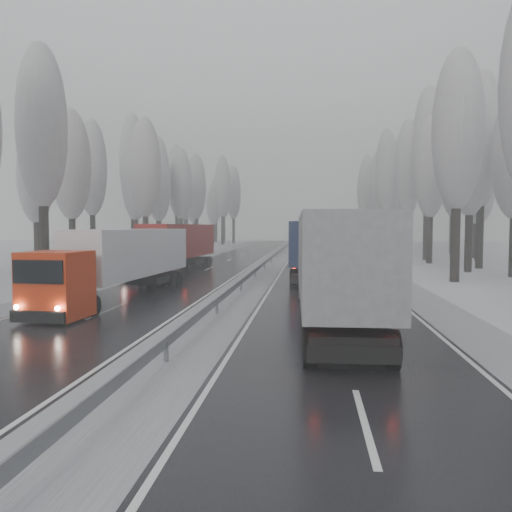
% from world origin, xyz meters
% --- Properties ---
extents(ground, '(260.00, 260.00, 0.00)m').
position_xyz_m(ground, '(0.00, 0.00, 0.00)').
color(ground, silver).
rests_on(ground, ground).
extents(carriageway_right, '(7.50, 200.00, 0.03)m').
position_xyz_m(carriageway_right, '(5.25, 30.00, 0.01)').
color(carriageway_right, black).
rests_on(carriageway_right, ground).
extents(carriageway_left, '(7.50, 200.00, 0.03)m').
position_xyz_m(carriageway_left, '(-5.25, 30.00, 0.01)').
color(carriageway_left, black).
rests_on(carriageway_left, ground).
extents(median_slush, '(3.00, 200.00, 0.04)m').
position_xyz_m(median_slush, '(0.00, 30.00, 0.02)').
color(median_slush, '#ACB0B4').
rests_on(median_slush, ground).
extents(shoulder_right, '(2.40, 200.00, 0.04)m').
position_xyz_m(shoulder_right, '(10.20, 30.00, 0.02)').
color(shoulder_right, '#ACB0B4').
rests_on(shoulder_right, ground).
extents(shoulder_left, '(2.40, 200.00, 0.04)m').
position_xyz_m(shoulder_left, '(-10.20, 30.00, 0.02)').
color(shoulder_left, '#ACB0B4').
rests_on(shoulder_left, ground).
extents(median_guardrail, '(0.12, 200.00, 0.76)m').
position_xyz_m(median_guardrail, '(0.00, 29.99, 0.60)').
color(median_guardrail, slate).
rests_on(median_guardrail, ground).
extents(tree_18, '(3.60, 3.60, 16.58)m').
position_xyz_m(tree_18, '(14.51, 27.03, 10.70)').
color(tree_18, black).
rests_on(tree_18, ground).
extents(tree_20, '(3.60, 3.60, 15.71)m').
position_xyz_m(tree_20, '(17.90, 35.17, 10.14)').
color(tree_20, black).
rests_on(tree_20, ground).
extents(tree_21, '(3.60, 3.60, 18.62)m').
position_xyz_m(tree_21, '(20.12, 39.17, 12.00)').
color(tree_21, black).
rests_on(tree_21, ground).
extents(tree_22, '(3.60, 3.60, 15.86)m').
position_xyz_m(tree_22, '(17.02, 45.60, 10.24)').
color(tree_22, black).
rests_on(tree_22, ground).
extents(tree_23, '(3.60, 3.60, 13.55)m').
position_xyz_m(tree_23, '(23.31, 49.60, 8.77)').
color(tree_23, black).
rests_on(tree_23, ground).
extents(tree_24, '(3.60, 3.60, 20.49)m').
position_xyz_m(tree_24, '(17.90, 51.02, 13.19)').
color(tree_24, black).
rests_on(tree_24, ground).
extents(tree_25, '(3.60, 3.60, 19.44)m').
position_xyz_m(tree_25, '(24.81, 55.02, 12.52)').
color(tree_25, black).
rests_on(tree_25, ground).
extents(tree_26, '(3.60, 3.60, 18.78)m').
position_xyz_m(tree_26, '(17.56, 61.27, 12.10)').
color(tree_26, black).
rests_on(tree_26, ground).
extents(tree_27, '(3.60, 3.60, 17.62)m').
position_xyz_m(tree_27, '(24.72, 65.27, 11.36)').
color(tree_27, black).
rests_on(tree_27, ground).
extents(tree_28, '(3.60, 3.60, 19.62)m').
position_xyz_m(tree_28, '(16.34, 71.95, 12.64)').
color(tree_28, black).
rests_on(tree_28, ground).
extents(tree_29, '(3.60, 3.60, 18.11)m').
position_xyz_m(tree_29, '(23.71, 75.95, 11.67)').
color(tree_29, black).
rests_on(tree_29, ground).
extents(tree_30, '(3.60, 3.60, 17.86)m').
position_xyz_m(tree_30, '(16.56, 81.70, 11.52)').
color(tree_30, black).
rests_on(tree_30, ground).
extents(tree_31, '(3.60, 3.60, 18.58)m').
position_xyz_m(tree_31, '(22.48, 85.70, 11.97)').
color(tree_31, black).
rests_on(tree_31, ground).
extents(tree_32, '(3.60, 3.60, 17.33)m').
position_xyz_m(tree_32, '(16.63, 89.21, 11.18)').
color(tree_32, black).
rests_on(tree_32, ground).
extents(tree_33, '(3.60, 3.60, 14.33)m').
position_xyz_m(tree_33, '(19.77, 93.21, 9.26)').
color(tree_33, black).
rests_on(tree_33, ground).
extents(tree_34, '(3.60, 3.60, 17.63)m').
position_xyz_m(tree_34, '(15.73, 96.32, 11.37)').
color(tree_34, black).
rests_on(tree_34, ground).
extents(tree_35, '(3.60, 3.60, 18.25)m').
position_xyz_m(tree_35, '(24.94, 100.32, 11.77)').
color(tree_35, black).
rests_on(tree_35, ground).
extents(tree_36, '(3.60, 3.60, 20.23)m').
position_xyz_m(tree_36, '(17.04, 106.16, 13.02)').
color(tree_36, black).
rests_on(tree_36, ground).
extents(tree_37, '(3.60, 3.60, 16.37)m').
position_xyz_m(tree_37, '(24.02, 110.16, 10.56)').
color(tree_37, black).
rests_on(tree_37, ground).
extents(tree_38, '(3.60, 3.60, 17.97)m').
position_xyz_m(tree_38, '(18.73, 116.73, 11.59)').
color(tree_38, black).
rests_on(tree_38, ground).
extents(tree_39, '(3.60, 3.60, 16.19)m').
position_xyz_m(tree_39, '(21.55, 120.73, 10.45)').
color(tree_39, black).
rests_on(tree_39, ground).
extents(tree_58, '(3.60, 3.60, 17.21)m').
position_xyz_m(tree_58, '(-15.13, 24.57, 11.10)').
color(tree_58, black).
rests_on(tree_58, ground).
extents(tree_60, '(3.60, 3.60, 14.84)m').
position_xyz_m(tree_60, '(-17.75, 34.20, 9.59)').
color(tree_60, black).
rests_on(tree_60, ground).
extents(tree_61, '(3.60, 3.60, 13.95)m').
position_xyz_m(tree_61, '(-23.52, 38.20, 9.02)').
color(tree_61, black).
rests_on(tree_61, ground).
extents(tree_62, '(3.60, 3.60, 16.04)m').
position_xyz_m(tree_62, '(-13.94, 43.73, 10.36)').
color(tree_62, black).
rests_on(tree_62, ground).
extents(tree_63, '(3.60, 3.60, 16.88)m').
position_xyz_m(tree_63, '(-21.85, 47.73, 10.89)').
color(tree_63, black).
rests_on(tree_63, ground).
extents(tree_64, '(3.60, 3.60, 15.42)m').
position_xyz_m(tree_64, '(-18.26, 52.71, 9.96)').
color(tree_64, black).
rests_on(tree_64, ground).
extents(tree_65, '(3.60, 3.60, 19.48)m').
position_xyz_m(tree_65, '(-20.05, 56.71, 12.55)').
color(tree_65, black).
rests_on(tree_65, ground).
extents(tree_66, '(3.60, 3.60, 15.23)m').
position_xyz_m(tree_66, '(-18.16, 62.35, 9.84)').
color(tree_66, black).
rests_on(tree_66, ground).
extents(tree_67, '(3.60, 3.60, 17.09)m').
position_xyz_m(tree_67, '(-19.54, 66.35, 11.03)').
color(tree_67, black).
rests_on(tree_67, ground).
extents(tree_68, '(3.60, 3.60, 16.65)m').
position_xyz_m(tree_68, '(-16.58, 69.11, 10.75)').
color(tree_68, black).
rests_on(tree_68, ground).
extents(tree_69, '(3.60, 3.60, 19.35)m').
position_xyz_m(tree_69, '(-21.42, 73.11, 12.46)').
color(tree_69, black).
rests_on(tree_69, ground).
extents(tree_70, '(3.60, 3.60, 17.09)m').
position_xyz_m(tree_70, '(-16.33, 79.19, 11.03)').
color(tree_70, black).
rests_on(tree_70, ground).
extents(tree_71, '(3.60, 3.60, 19.61)m').
position_xyz_m(tree_71, '(-21.09, 83.19, 12.63)').
color(tree_71, black).
rests_on(tree_71, ground).
extents(tree_72, '(3.60, 3.60, 15.11)m').
position_xyz_m(tree_72, '(-18.93, 88.54, 9.76)').
color(tree_72, black).
rests_on(tree_72, ground).
extents(tree_73, '(3.60, 3.60, 17.22)m').
position_xyz_m(tree_73, '(-21.82, 92.54, 11.11)').
color(tree_73, black).
rests_on(tree_73, ground).
extents(tree_74, '(3.60, 3.60, 19.68)m').
position_xyz_m(tree_74, '(-15.07, 99.33, 12.67)').
color(tree_74, black).
rests_on(tree_74, ground).
extents(tree_75, '(3.60, 3.60, 18.60)m').
position_xyz_m(tree_75, '(-24.20, 103.33, 11.99)').
color(tree_75, black).
rests_on(tree_75, ground).
extents(tree_76, '(3.60, 3.60, 18.55)m').
position_xyz_m(tree_76, '(-14.05, 108.72, 11.95)').
color(tree_76, black).
rests_on(tree_76, ground).
extents(tree_77, '(3.60, 3.60, 14.32)m').
position_xyz_m(tree_77, '(-19.66, 112.72, 9.26)').
color(tree_77, black).
rests_on(tree_77, ground).
extents(tree_78, '(3.60, 3.60, 19.55)m').
position_xyz_m(tree_78, '(-17.56, 115.31, 12.59)').
color(tree_78, black).
rests_on(tree_78, ground).
extents(tree_79, '(3.60, 3.60, 17.07)m').
position_xyz_m(tree_79, '(-20.33, 119.31, 11.01)').
color(tree_79, black).
rests_on(tree_79, ground).
extents(truck_grey_tarp, '(3.20, 17.24, 4.40)m').
position_xyz_m(truck_grey_tarp, '(5.09, 10.85, 2.57)').
color(truck_grey_tarp, '#4D4D52').
rests_on(truck_grey_tarp, ground).
extents(truck_blue_box, '(3.00, 16.84, 4.30)m').
position_xyz_m(truck_blue_box, '(3.99, 29.13, 2.51)').
color(truck_blue_box, '#1C2746').
rests_on(truck_blue_box, ground).
extents(truck_cream_box, '(3.02, 15.57, 3.97)m').
position_xyz_m(truck_cream_box, '(5.79, 36.62, 2.32)').
color(truck_cream_box, '#A69F93').
rests_on(truck_cream_box, ground).
extents(box_truck_distant, '(2.85, 8.46, 3.13)m').
position_xyz_m(box_truck_distant, '(6.17, 76.10, 1.59)').
color(box_truck_distant, silver).
rests_on(box_truck_distant, ground).
extents(truck_red_white, '(3.29, 14.98, 3.82)m').
position_xyz_m(truck_red_white, '(-5.93, 16.40, 2.23)').
color(truck_red_white, red).
rests_on(truck_red_white, ground).
extents(truck_red_red, '(3.68, 16.34, 4.16)m').
position_xyz_m(truck_red_red, '(-7.20, 31.39, 2.43)').
color(truck_red_red, '#B70A19').
rests_on(truck_red_red, ground).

